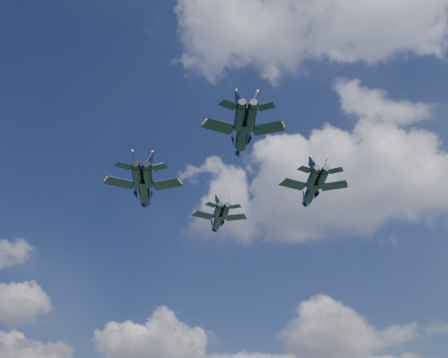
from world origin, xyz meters
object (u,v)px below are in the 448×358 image
jet_lead (218,221)px  jet_slot (242,136)px  jet_left (144,190)px  jet_right (311,191)px

jet_lead → jet_slot: bearing=-91.2°
jet_left → jet_slot: size_ratio=1.05×
jet_lead → jet_slot: 30.07m
jet_lead → jet_left: 20.68m
jet_left → jet_lead: bearing=48.3°
jet_left → jet_slot: jet_slot is taller
jet_left → jet_right: (25.63, 15.45, 1.99)m
jet_right → jet_slot: 21.91m
jet_right → jet_slot: jet_slot is taller
jet_lead → jet_left: jet_lead is taller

